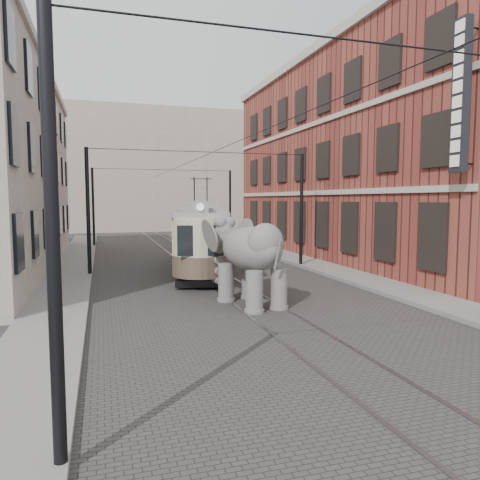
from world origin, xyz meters
name	(u,v)px	position (x,y,z in m)	size (l,w,h in m)	color
ground	(242,295)	(0.00, 0.00, 0.00)	(120.00, 120.00, 0.00)	#3A3735
tram_rails	(242,295)	(0.00, 0.00, 0.01)	(1.54, 80.00, 0.02)	slate
sidewalk_right	(379,284)	(6.00, 0.00, 0.07)	(2.00, 60.00, 0.15)	slate
sidewalk_left	(58,304)	(-6.50, 0.00, 0.07)	(2.00, 60.00, 0.15)	slate
brick_building	(366,161)	(11.00, 9.00, 6.00)	(8.00, 26.00, 12.00)	maroon
distant_block	(144,171)	(0.00, 40.00, 7.00)	(28.00, 10.00, 14.00)	gray
catenary	(207,212)	(-0.20, 5.00, 3.00)	(11.00, 30.20, 6.00)	black
tram	(201,223)	(-0.02, 7.16, 2.36)	(2.46, 11.91, 4.73)	beige
elephant	(252,262)	(-0.16, -1.65, 1.49)	(2.69, 4.88, 2.99)	slate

